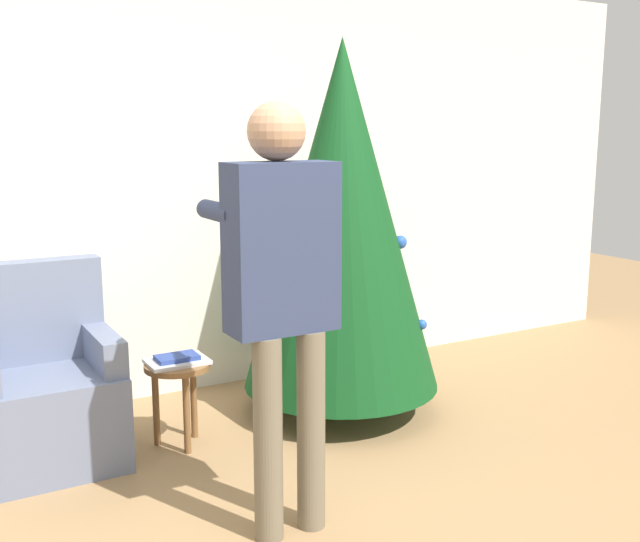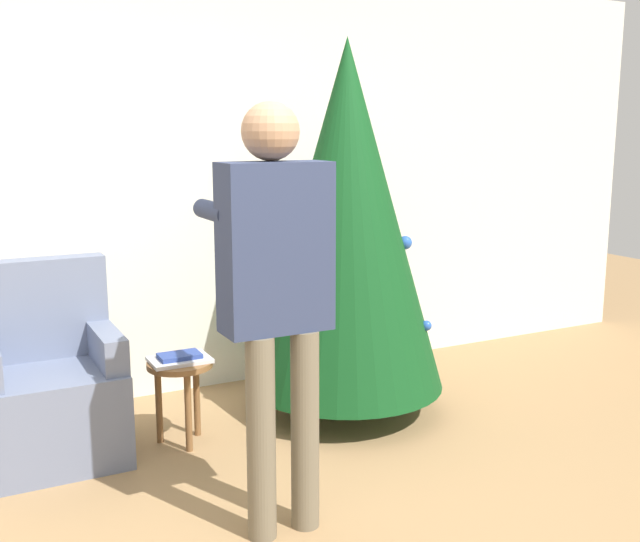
{
  "view_description": "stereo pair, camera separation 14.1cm",
  "coord_description": "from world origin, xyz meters",
  "px_view_note": "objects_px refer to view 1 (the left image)",
  "views": [
    {
      "loc": [
        -1.3,
        -2.28,
        1.67
      ],
      "look_at": [
        0.48,
        0.85,
        0.99
      ],
      "focal_mm": 42.0,
      "sensor_mm": 36.0,
      "label": 1
    },
    {
      "loc": [
        -1.17,
        -2.35,
        1.67
      ],
      "look_at": [
        0.48,
        0.85,
        0.99
      ],
      "focal_mm": 42.0,
      "sensor_mm": 36.0,
      "label": 2
    }
  ],
  "objects_px": {
    "christmas_tree": "(342,217)",
    "armchair": "(45,394)",
    "side_stool": "(178,379)",
    "person_standing": "(282,279)"
  },
  "relations": [
    {
      "from": "christmas_tree",
      "to": "person_standing",
      "type": "height_order",
      "value": "christmas_tree"
    },
    {
      "from": "person_standing",
      "to": "side_stool",
      "type": "distance_m",
      "value": 1.25
    },
    {
      "from": "armchair",
      "to": "side_stool",
      "type": "relative_size",
      "value": 2.21
    },
    {
      "from": "christmas_tree",
      "to": "person_standing",
      "type": "xyz_separation_m",
      "value": [
        -0.9,
        -1.03,
        -0.09
      ]
    },
    {
      "from": "person_standing",
      "to": "armchair",
      "type": "bearing_deg",
      "value": 123.1
    },
    {
      "from": "christmas_tree",
      "to": "armchair",
      "type": "distance_m",
      "value": 1.86
    },
    {
      "from": "armchair",
      "to": "side_stool",
      "type": "distance_m",
      "value": 0.67
    },
    {
      "from": "christmas_tree",
      "to": "person_standing",
      "type": "bearing_deg",
      "value": -131.29
    },
    {
      "from": "christmas_tree",
      "to": "armchair",
      "type": "xyz_separation_m",
      "value": [
        -1.67,
        0.14,
        -0.82
      ]
    },
    {
      "from": "christmas_tree",
      "to": "side_stool",
      "type": "height_order",
      "value": "christmas_tree"
    }
  ]
}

